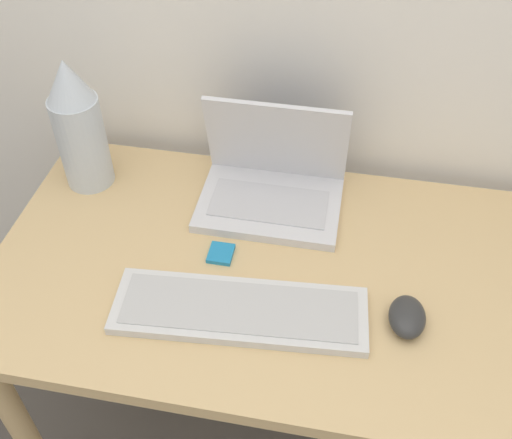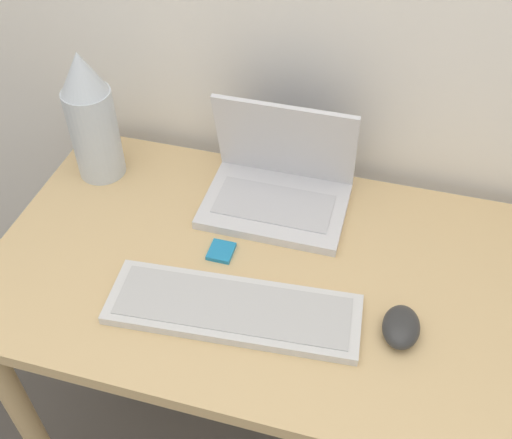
# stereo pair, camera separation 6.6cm
# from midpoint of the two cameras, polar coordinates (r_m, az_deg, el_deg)

# --- Properties ---
(desk) EXTENTS (1.11, 0.62, 0.70)m
(desk) POSITION_cam_midpoint_polar(r_m,az_deg,el_deg) (1.23, 0.52, -7.76)
(desk) COLOR tan
(desk) RESTS_ON ground_plane
(laptop) EXTENTS (0.30, 0.21, 0.22)m
(laptop) POSITION_cam_midpoint_polar(r_m,az_deg,el_deg) (1.26, 0.04, 3.59)
(laptop) COLOR silver
(laptop) RESTS_ON desk
(keyboard) EXTENTS (0.46, 0.18, 0.02)m
(keyboard) POSITION_cam_midpoint_polar(r_m,az_deg,el_deg) (1.08, -3.33, -8.70)
(keyboard) COLOR silver
(keyboard) RESTS_ON desk
(mouse) EXTENTS (0.06, 0.09, 0.04)m
(mouse) POSITION_cam_midpoint_polar(r_m,az_deg,el_deg) (1.08, 12.50, -9.10)
(mouse) COLOR #2D2D2D
(mouse) RESTS_ON desk
(vase) EXTENTS (0.10, 0.10, 0.30)m
(vase) POSITION_cam_midpoint_polar(r_m,az_deg,el_deg) (1.31, -17.96, 8.45)
(vase) COLOR silver
(vase) RESTS_ON desk
(mp3_player) EXTENTS (0.05, 0.05, 0.01)m
(mp3_player) POSITION_cam_midpoint_polar(r_m,az_deg,el_deg) (1.17, -4.97, -3.29)
(mp3_player) COLOR #1E7FB7
(mp3_player) RESTS_ON desk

